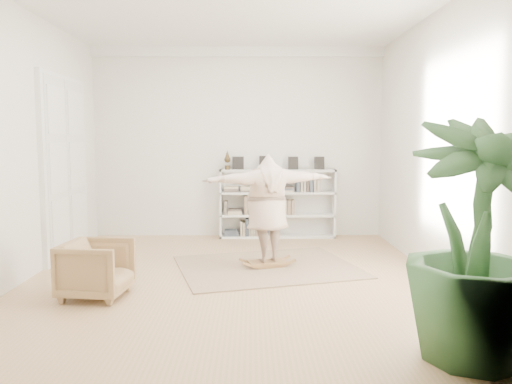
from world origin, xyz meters
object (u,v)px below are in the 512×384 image
bookshelf (277,204)px  armchair (96,269)px  person (267,206)px  houseplant (475,240)px  rocker_board (267,263)px

bookshelf → armchair: (-2.33, -3.64, -0.30)m
person → houseplant: houseplant is taller
armchair → person: 2.54m
rocker_board → houseplant: 3.61m
rocker_board → person: person is taller
armchair → houseplant: houseplant is taller
person → houseplant: bearing=102.5°
rocker_board → houseplant: size_ratio=0.29×
person → rocker_board: bearing=-78.9°
bookshelf → rocker_board: (-0.26, -2.29, -0.56)m
person → houseplant: 3.48m
houseplant → rocker_board: bearing=118.0°
armchair → rocker_board: armchair is taller
bookshelf → houseplant: size_ratio=1.06×
person → houseplant: (1.63, -3.07, 0.12)m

